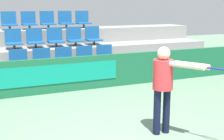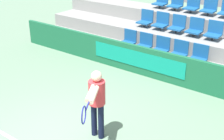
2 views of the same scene
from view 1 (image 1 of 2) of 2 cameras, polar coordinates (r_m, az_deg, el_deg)
name	(u,v)px [view 1 (image 1 of 2)]	position (r m, az deg, el deg)	size (l,w,h in m)	color
barrier_wall	(72,74)	(8.38, -7.34, -0.73)	(10.98, 0.14, 0.92)	#19603D
bleacher_tier_front	(66,77)	(9.03, -8.33, -1.27)	(10.58, 1.09, 0.49)	gray
bleacher_tier_middle	(57,62)	(10.01, -9.97, 1.41)	(10.58, 1.09, 0.97)	gray
bleacher_tier_back	(50,50)	(11.02, -11.31, 3.61)	(10.58, 1.09, 1.46)	gray
stadium_chair_0	(19,62)	(8.83, -16.63, 1.35)	(0.49, 0.43, 0.60)	#333333
stadium_chair_1	(43,61)	(8.92, -12.59, 1.66)	(0.49, 0.43, 0.60)	#333333
stadium_chair_2	(65,59)	(9.05, -8.65, 1.97)	(0.49, 0.43, 0.60)	#333333
stadium_chair_3	(86,58)	(9.23, -4.84, 2.25)	(0.49, 0.43, 0.60)	#333333
stadium_chair_4	(106,56)	(9.44, -1.18, 2.51)	(0.49, 0.43, 0.60)	#333333
stadium_chair_5	(14,40)	(9.84, -17.54, 5.20)	(0.49, 0.43, 0.60)	#333333
stadium_chair_6	(35,39)	(9.92, -13.89, 5.46)	(0.49, 0.43, 0.60)	#333333
stadium_chair_7	(55,38)	(10.04, -10.30, 5.69)	(0.49, 0.43, 0.60)	#333333
stadium_chair_8	(75,38)	(10.19, -6.81, 5.90)	(0.49, 0.43, 0.60)	#333333
stadium_chair_9	(93,37)	(10.39, -3.44, 6.07)	(0.49, 0.43, 0.60)	#333333
stadium_chair_10	(9,22)	(10.88, -18.29, 8.33)	(0.49, 0.43, 0.60)	#333333
stadium_chair_11	(29,22)	(10.95, -14.96, 8.55)	(0.49, 0.43, 0.60)	#333333
stadium_chair_12	(48,21)	(11.06, -11.67, 8.74)	(0.49, 0.43, 0.60)	#333333
stadium_chair_13	(66,21)	(11.20, -8.46, 8.89)	(0.49, 0.43, 0.60)	#333333
stadium_chair_14	(83,20)	(11.38, -5.33, 9.02)	(0.49, 0.43, 0.60)	#333333
tennis_player	(166,81)	(5.50, 9.89, -1.95)	(0.86, 1.40, 1.58)	black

